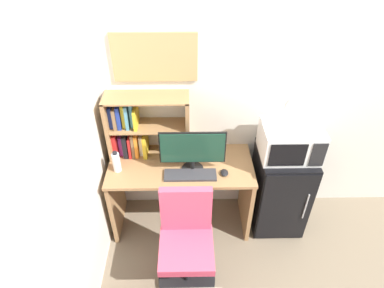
{
  "coord_description": "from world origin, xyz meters",
  "views": [
    {
      "loc": [
        -0.85,
        -2.47,
        2.68
      ],
      "look_at": [
        -0.81,
        -0.32,
        1.01
      ],
      "focal_mm": 30.79,
      "sensor_mm": 36.0,
      "label": 1
    }
  ],
  "objects_px": {
    "monitor": "(193,150)",
    "desk_fan": "(296,110)",
    "keyboard": "(190,175)",
    "mini_fridge": "(279,189)",
    "hutch_bookshelf": "(137,127)",
    "desk_chair": "(186,247)",
    "water_bottle": "(116,162)",
    "wall_corkboard": "(155,57)",
    "computer_mouse": "(224,173)",
    "microwave": "(290,141)"
  },
  "relations": [
    {
      "from": "microwave",
      "to": "desk_chair",
      "type": "xyz_separation_m",
      "value": [
        -0.89,
        -0.61,
        -0.59
      ]
    },
    {
      "from": "computer_mouse",
      "to": "hutch_bookshelf",
      "type": "bearing_deg",
      "value": 158.18
    },
    {
      "from": "mini_fridge",
      "to": "desk_chair",
      "type": "xyz_separation_m",
      "value": [
        -0.89,
        -0.61,
        -0.02
      ]
    },
    {
      "from": "water_bottle",
      "to": "desk_fan",
      "type": "relative_size",
      "value": 0.7
    },
    {
      "from": "desk_chair",
      "to": "wall_corkboard",
      "type": "distance_m",
      "value": 1.53
    },
    {
      "from": "computer_mouse",
      "to": "microwave",
      "type": "relative_size",
      "value": 0.18
    },
    {
      "from": "monitor",
      "to": "keyboard",
      "type": "relative_size",
      "value": 1.25
    },
    {
      "from": "desk_fan",
      "to": "keyboard",
      "type": "bearing_deg",
      "value": -169.53
    },
    {
      "from": "mini_fridge",
      "to": "desk_chair",
      "type": "height_order",
      "value": "desk_chair"
    },
    {
      "from": "keyboard",
      "to": "mini_fridge",
      "type": "distance_m",
      "value": 0.93
    },
    {
      "from": "mini_fridge",
      "to": "water_bottle",
      "type": "bearing_deg",
      "value": -177.13
    },
    {
      "from": "mini_fridge",
      "to": "desk_chair",
      "type": "relative_size",
      "value": 0.92
    },
    {
      "from": "computer_mouse",
      "to": "wall_corkboard",
      "type": "xyz_separation_m",
      "value": [
        -0.56,
        0.4,
        0.86
      ]
    },
    {
      "from": "hutch_bookshelf",
      "to": "monitor",
      "type": "bearing_deg",
      "value": -26.31
    },
    {
      "from": "hutch_bookshelf",
      "to": "monitor",
      "type": "height_order",
      "value": "hutch_bookshelf"
    },
    {
      "from": "monitor",
      "to": "wall_corkboard",
      "type": "distance_m",
      "value": 0.8
    },
    {
      "from": "hutch_bookshelf",
      "to": "keyboard",
      "type": "height_order",
      "value": "hutch_bookshelf"
    },
    {
      "from": "wall_corkboard",
      "to": "computer_mouse",
      "type": "bearing_deg",
      "value": -35.67
    },
    {
      "from": "desk_chair",
      "to": "water_bottle",
      "type": "bearing_deg",
      "value": 137.69
    },
    {
      "from": "desk_fan",
      "to": "wall_corkboard",
      "type": "height_order",
      "value": "wall_corkboard"
    },
    {
      "from": "hutch_bookshelf",
      "to": "wall_corkboard",
      "type": "bearing_deg",
      "value": 28.17
    },
    {
      "from": "wall_corkboard",
      "to": "keyboard",
      "type": "bearing_deg",
      "value": -57.29
    },
    {
      "from": "water_bottle",
      "to": "microwave",
      "type": "distance_m",
      "value": 1.48
    },
    {
      "from": "desk_chair",
      "to": "wall_corkboard",
      "type": "height_order",
      "value": "wall_corkboard"
    },
    {
      "from": "desk_fan",
      "to": "microwave",
      "type": "bearing_deg",
      "value": 18.59
    },
    {
      "from": "computer_mouse",
      "to": "microwave",
      "type": "height_order",
      "value": "microwave"
    },
    {
      "from": "microwave",
      "to": "desk_chair",
      "type": "relative_size",
      "value": 0.53
    },
    {
      "from": "keyboard",
      "to": "wall_corkboard",
      "type": "height_order",
      "value": "wall_corkboard"
    },
    {
      "from": "water_bottle",
      "to": "desk_chair",
      "type": "xyz_separation_m",
      "value": [
        0.59,
        -0.53,
        -0.45
      ]
    },
    {
      "from": "keyboard",
      "to": "mini_fridge",
      "type": "relative_size",
      "value": 0.51
    },
    {
      "from": "keyboard",
      "to": "desk_fan",
      "type": "xyz_separation_m",
      "value": [
        0.83,
        0.15,
        0.54
      ]
    },
    {
      "from": "microwave",
      "to": "monitor",
      "type": "bearing_deg",
      "value": -174.66
    },
    {
      "from": "hutch_bookshelf",
      "to": "computer_mouse",
      "type": "xyz_separation_m",
      "value": [
        0.75,
        -0.3,
        -0.27
      ]
    },
    {
      "from": "keyboard",
      "to": "desk_fan",
      "type": "height_order",
      "value": "desk_fan"
    },
    {
      "from": "desk_fan",
      "to": "wall_corkboard",
      "type": "relative_size",
      "value": 0.43
    },
    {
      "from": "microwave",
      "to": "desk_fan",
      "type": "height_order",
      "value": "desk_fan"
    },
    {
      "from": "mini_fridge",
      "to": "hutch_bookshelf",
      "type": "bearing_deg",
      "value": 172.86
    },
    {
      "from": "mini_fridge",
      "to": "wall_corkboard",
      "type": "distance_m",
      "value": 1.67
    },
    {
      "from": "hutch_bookshelf",
      "to": "water_bottle",
      "type": "distance_m",
      "value": 0.35
    },
    {
      "from": "keyboard",
      "to": "water_bottle",
      "type": "height_order",
      "value": "water_bottle"
    },
    {
      "from": "computer_mouse",
      "to": "desk_fan",
      "type": "xyz_separation_m",
      "value": [
        0.54,
        0.13,
        0.54
      ]
    },
    {
      "from": "desk_chair",
      "to": "hutch_bookshelf",
      "type": "bearing_deg",
      "value": 118.79
    },
    {
      "from": "wall_corkboard",
      "to": "mini_fridge",
      "type": "bearing_deg",
      "value": -13.38
    },
    {
      "from": "keyboard",
      "to": "computer_mouse",
      "type": "xyz_separation_m",
      "value": [
        0.29,
        0.02,
        0.0
      ]
    },
    {
      "from": "monitor",
      "to": "desk_fan",
      "type": "height_order",
      "value": "desk_fan"
    },
    {
      "from": "desk_fan",
      "to": "monitor",
      "type": "bearing_deg",
      "value": -174.95
    },
    {
      "from": "monitor",
      "to": "desk_chair",
      "type": "relative_size",
      "value": 0.59
    },
    {
      "from": "water_bottle",
      "to": "wall_corkboard",
      "type": "height_order",
      "value": "wall_corkboard"
    },
    {
      "from": "hutch_bookshelf",
      "to": "mini_fridge",
      "type": "xyz_separation_m",
      "value": [
        1.31,
        -0.16,
        -0.62
      ]
    },
    {
      "from": "desk_chair",
      "to": "keyboard",
      "type": "bearing_deg",
      "value": 85.27
    }
  ]
}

